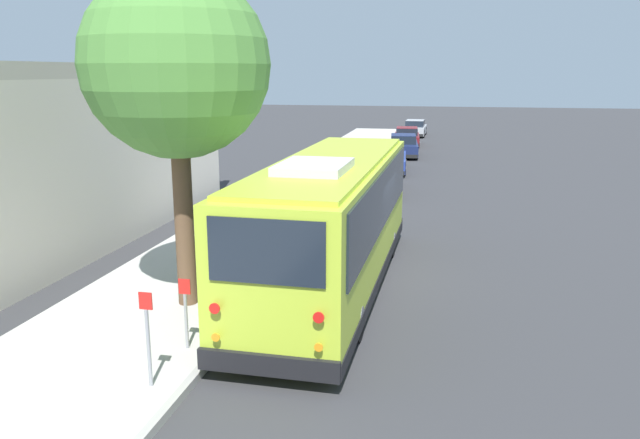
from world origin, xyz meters
TOP-DOWN VIEW (x-y plane):
  - ground_plane at (0.00, 0.00)m, footprint 160.00×160.00m
  - sidewalk_slab at (0.00, 4.20)m, footprint 80.00×4.13m
  - curb_strip at (0.00, 2.07)m, footprint 80.00×0.14m
  - shuttle_bus at (-1.11, 0.70)m, footprint 10.27×2.61m
  - parked_sedan_gray at (11.32, 1.11)m, footprint 4.64×2.00m
  - parked_sedan_blue at (17.09, 1.13)m, footprint 4.64×1.99m
  - parked_sedan_navy at (23.17, 0.88)m, footprint 4.39×2.06m
  - parked_sedan_maroon at (28.87, 1.08)m, footprint 4.22×1.96m
  - parked_sedan_silver at (35.80, 0.91)m, footprint 4.21×1.75m
  - street_tree at (-2.98, 3.50)m, footprint 3.78×3.78m
  - sign_post_near at (-6.66, 2.58)m, footprint 0.06×0.22m
  - sign_post_far at (-5.23, 2.58)m, footprint 0.06×0.22m

SIDE VIEW (x-z plane):
  - ground_plane at x=0.00m, z-range 0.00..0.00m
  - sidewalk_slab at x=0.00m, z-range 0.00..0.15m
  - curb_strip at x=0.00m, z-range 0.00..0.15m
  - parked_sedan_silver at x=35.80m, z-range -0.05..1.22m
  - parked_sedan_maroon at x=28.87m, z-range -0.05..1.23m
  - parked_sedan_gray at x=11.32m, z-range -0.05..1.26m
  - parked_sedan_blue at x=17.09m, z-range -0.05..1.27m
  - parked_sedan_navy at x=23.17m, z-range -0.05..1.29m
  - sign_post_far at x=-5.23m, z-range 0.17..1.49m
  - sign_post_near at x=-6.66m, z-range 0.17..1.75m
  - shuttle_bus at x=-1.11m, z-range 0.11..3.38m
  - street_tree at x=-2.98m, z-range 1.68..9.17m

